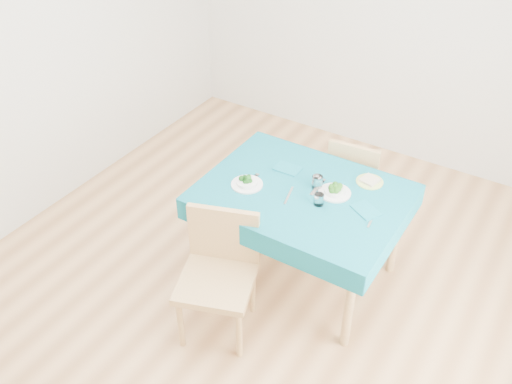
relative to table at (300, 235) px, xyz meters
The scene contains 16 objects.
room_shell 1.03m from the table, 126.43° to the right, with size 4.02×4.52×2.73m.
table is the anchor object (origin of this frame).
chair_near 0.78m from the table, 106.05° to the right, with size 0.46×0.51×1.16m, color tan.
chair_far 0.76m from the table, 82.99° to the left, with size 0.39×0.42×0.96m, color tan.
bowl_near 0.56m from the table, 159.70° to the right, with size 0.22×0.22×0.07m, color white, non-canonical shape.
bowl_far 0.46m from the table, 27.20° to the left, with size 0.22×0.22×0.07m, color white, non-canonical shape.
fork_near 0.54m from the table, 164.73° to the right, with size 0.03×0.20×0.00m, color silver.
knife_near 0.39m from the table, 125.39° to the right, with size 0.02×0.20×0.00m, color silver.
fork_far 0.40m from the table, 56.18° to the left, with size 0.03×0.19×0.00m, color silver.
knife_far 0.63m from the table, ahead, with size 0.01×0.20×0.00m, color silver.
napkin_near 0.48m from the table, 140.71° to the left, with size 0.18×0.13×0.01m, color #0D6272.
napkin_far 0.58m from the table, ahead, with size 0.18×0.13×0.01m, color #0D6272.
tumbler_center 0.44m from the table, 58.76° to the left, with size 0.07×0.07×0.09m, color white.
tumbler_side 0.45m from the table, 23.97° to the right, with size 0.06×0.06×0.08m, color white.
side_plate 0.61m from the table, 45.59° to the left, with size 0.19×0.19×0.01m, color #B7CD64.
bread_slice 0.62m from the table, 45.59° to the left, with size 0.11×0.11×0.02m, color beige.
Camera 1 is at (1.55, -2.48, 3.03)m, focal length 40.00 mm.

